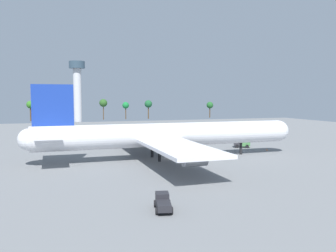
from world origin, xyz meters
The scene contains 7 objects.
ground_plane centered at (0.00, 0.00, 0.00)m, with size 279.32×279.32×0.00m, color slate.
cargo_airplane centered at (-0.57, 0.00, 5.93)m, with size 69.83×60.82×18.18m.
baggage_tug centered at (-13.52, -38.00, 1.07)m, with size 3.17×5.47×2.06m.
cargo_loader centered at (27.43, 11.41, 1.27)m, with size 5.27×4.15×2.49m.
safety_cone_nose centered at (31.42, 3.72, 0.28)m, with size 0.40×0.40×0.57m, color orange.
control_tower centered at (-11.02, 143.37, 22.55)m, with size 9.67×9.67×37.39m.
tree_line_backdrop centered at (-0.05, 158.50, 9.78)m, with size 130.75×6.91×14.09m.
Camera 1 is at (-27.86, -82.74, 15.33)m, focal length 37.75 mm.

